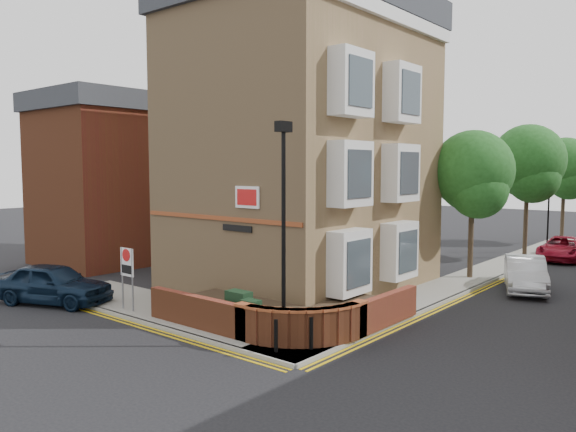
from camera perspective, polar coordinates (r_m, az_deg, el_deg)
The scene contains 23 objects.
ground at distance 16.83m, azimuth -7.44°, elevation -12.86°, with size 120.00×120.00×0.00m, color black.
pavement_corner at distance 20.30m, azimuth -11.13°, elevation -9.61°, with size 13.00×3.00×0.12m, color gray.
pavement_main at distance 29.04m, azimuth 19.44°, elevation -5.38°, with size 2.00×32.00×0.12m, color gray.
kerb_side at distance 19.42m, azimuth -14.61°, elevation -10.35°, with size 13.00×0.15×0.12m, color gray.
kerb_main_near at distance 28.72m, azimuth 21.32°, elevation -5.55°, with size 0.15×32.00×0.12m, color gray.
yellow_lines_side at distance 19.30m, azimuth -15.22°, elevation -10.63°, with size 13.00×0.28×0.01m, color gold.
yellow_lines_main at distance 28.66m, azimuth 21.79°, elevation -5.70°, with size 0.28×32.00×0.01m, color gold.
corner_building at distance 23.89m, azimuth 1.91°, elevation 7.58°, with size 8.95×10.40×13.60m.
garden_wall at distance 18.54m, azimuth -1.67°, elevation -11.12°, with size 6.80×6.00×1.20m, color brown, non-canonical shape.
lamppost at distance 15.89m, azimuth -0.46°, elevation -1.52°, with size 0.25×0.50×6.30m.
utility_cabinet_large at distance 17.70m, azimuth -5.01°, elevation -9.50°, with size 0.80×0.45×1.20m, color black.
utility_cabinet_small at distance 16.97m, azimuth -3.78°, elevation -10.31°, with size 0.55×0.40×1.10m, color black.
bollard_near at distance 15.60m, azimuth -1.23°, elevation -12.06°, with size 0.11×0.11×0.90m, color black.
bollard_far at distance 15.84m, azimuth 2.38°, elevation -11.81°, with size 0.11×0.11×0.90m, color black.
zone_sign at distance 20.56m, azimuth -16.03°, elevation -5.01°, with size 0.72×0.07×2.20m.
side_building at distance 32.76m, azimuth -15.20°, elevation 3.78°, with size 6.40×10.40×9.00m.
tree_near at distance 26.77m, azimuth 18.28°, elevation 3.79°, with size 3.64×3.65×6.70m.
tree_mid at distance 34.34m, azimuth 23.20°, elevation 4.68°, with size 4.03×4.03×7.42m.
tree_far at distance 42.07m, azimuth 26.29°, elevation 4.17°, with size 3.81×3.81×7.00m.
traffic_light_assembly at distance 37.15m, azimuth 24.95°, elevation 0.88°, with size 0.20×0.16×4.20m.
navy_hatchback at distance 23.03m, azimuth -22.76°, elevation -6.35°, with size 1.82×4.52×1.54m, color black.
silver_car_near at distance 25.49m, azimuth 22.96°, elevation -5.42°, with size 1.51×4.34×1.43m, color #AEB2B6.
red_car_main at distance 34.71m, azimuth 26.15°, elevation -2.96°, with size 2.15×4.66×1.30m, color maroon.
Camera 1 is at (11.77, -10.87, 5.15)m, focal length 35.00 mm.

